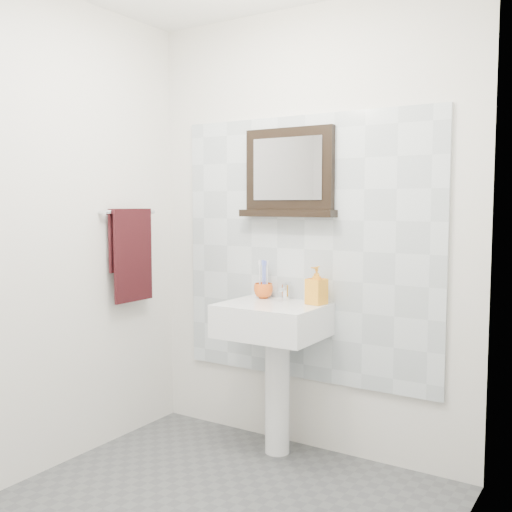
{
  "coord_description": "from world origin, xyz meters",
  "views": [
    {
      "loc": [
        1.57,
        -1.92,
        1.4
      ],
      "look_at": [
        0.01,
        0.55,
        1.15
      ],
      "focal_mm": 42.0,
      "sensor_mm": 36.0,
      "label": 1
    }
  ],
  "objects_px": {
    "toothbrush_cup": "(263,291)",
    "framed_mirror": "(289,175)",
    "pedestal_sink": "(273,336)",
    "soap_dispenser": "(316,285)",
    "hand_towel": "(131,248)"
  },
  "relations": [
    {
      "from": "toothbrush_cup",
      "to": "framed_mirror",
      "type": "relative_size",
      "value": 0.19
    },
    {
      "from": "toothbrush_cup",
      "to": "pedestal_sink",
      "type": "bearing_deg",
      "value": -42.11
    },
    {
      "from": "pedestal_sink",
      "to": "framed_mirror",
      "type": "distance_m",
      "value": 0.91
    },
    {
      "from": "framed_mirror",
      "to": "toothbrush_cup",
      "type": "bearing_deg",
      "value": -158.4
    },
    {
      "from": "toothbrush_cup",
      "to": "soap_dispenser",
      "type": "xyz_separation_m",
      "value": [
        0.36,
        -0.03,
        0.06
      ]
    },
    {
      "from": "hand_towel",
      "to": "soap_dispenser",
      "type": "bearing_deg",
      "value": 16.08
    },
    {
      "from": "toothbrush_cup",
      "to": "hand_towel",
      "type": "height_order",
      "value": "hand_towel"
    },
    {
      "from": "soap_dispenser",
      "to": "hand_towel",
      "type": "height_order",
      "value": "hand_towel"
    },
    {
      "from": "soap_dispenser",
      "to": "framed_mirror",
      "type": "xyz_separation_m",
      "value": [
        -0.22,
        0.08,
        0.6
      ]
    },
    {
      "from": "pedestal_sink",
      "to": "toothbrush_cup",
      "type": "bearing_deg",
      "value": 137.89
    },
    {
      "from": "pedestal_sink",
      "to": "hand_towel",
      "type": "distance_m",
      "value": 1.0
    },
    {
      "from": "framed_mirror",
      "to": "hand_towel",
      "type": "relative_size",
      "value": 1.07
    },
    {
      "from": "soap_dispenser",
      "to": "framed_mirror",
      "type": "relative_size",
      "value": 0.35
    },
    {
      "from": "framed_mirror",
      "to": "hand_towel",
      "type": "height_order",
      "value": "framed_mirror"
    },
    {
      "from": "toothbrush_cup",
      "to": "framed_mirror",
      "type": "bearing_deg",
      "value": 21.6
    }
  ]
}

